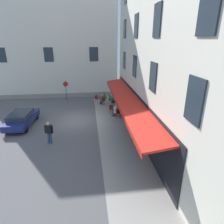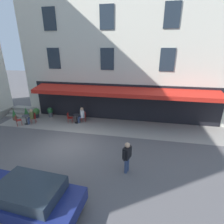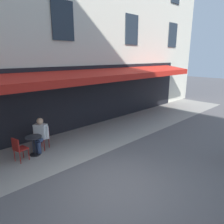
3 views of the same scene
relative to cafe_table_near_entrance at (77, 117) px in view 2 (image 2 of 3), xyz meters
The scene contains 18 objects.
ground_plane 3.67m from the cafe_table_near_entrance, 101.71° to the left, with size 70.00×70.00×0.00m, color #565456.
sidewalk_cafe_terrace 4.02m from the cafe_table_near_entrance, behind, with size 20.50×3.20×0.01m, color gray.
cafe_building_facade 10.32m from the cafe_table_near_entrance, 128.63° to the right, with size 20.00×10.70×15.00m.
back_alley_steps 5.96m from the cafe_table_near_entrance, 10.00° to the right, with size 2.40×1.75×0.60m.
cafe_table_near_entrance is the anchor object (origin of this frame).
cafe_chair_red_near_door 0.63m from the cafe_table_near_entrance, 12.88° to the left, with size 0.48×0.48×0.91m.
cafe_chair_red_corner_right 0.63m from the cafe_table_near_entrance, 148.86° to the right, with size 0.55×0.55×0.91m.
cafe_table_mid_terrace 4.21m from the cafe_table_near_entrance, 14.34° to the left, with size 0.60×0.60×0.75m.
cafe_chair_red_back_row 4.78m from the cafe_table_near_entrance, 17.69° to the left, with size 0.56×0.56×0.91m.
cafe_chair_red_facing_street 3.59m from the cafe_table_near_entrance, 12.34° to the left, with size 0.53×0.53×0.91m.
seated_patron_in_white 0.47m from the cafe_table_near_entrance, 148.86° to the right, with size 0.67×0.64×1.34m.
seated_companion_in_olive 3.80m from the cafe_table_near_entrance, 13.09° to the left, with size 0.63×0.60×1.29m.
walking_pedestrian_in_black 7.28m from the cafe_table_near_entrance, 132.14° to the left, with size 0.44×0.67×1.71m.
potted_plant_mid_terrace 3.02m from the cafe_table_near_entrance, 15.52° to the right, with size 0.52×0.52×0.90m.
potted_plant_entrance_left 4.98m from the cafe_table_near_entrance, ahead, with size 0.38×0.38×1.00m.
potted_plant_under_sign 4.13m from the cafe_table_near_entrance, ahead, with size 0.59×0.59×0.88m.
potted_plant_by_steps 5.71m from the cafe_table_near_entrance, ahead, with size 0.35×0.35×1.07m.
parked_car_navy 8.49m from the cafe_table_near_entrance, 99.44° to the left, with size 4.41×2.09×1.33m.
Camera 2 is at (-4.76, 9.08, 6.03)m, focal length 27.38 mm.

